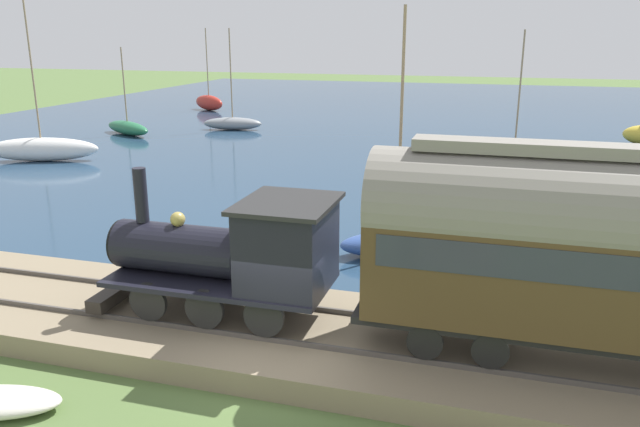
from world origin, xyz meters
TOP-DOWN VIEW (x-y plane):
  - ground_plane at (0.00, 0.00)m, footprint 200.00×200.00m
  - harbor_water at (44.13, 0.00)m, footprint 80.00×80.00m
  - rail_embankment at (1.48, 0.00)m, footprint 4.70×56.00m
  - steam_locomotive at (1.48, 1.33)m, footprint 2.45×5.89m
  - passenger_coach at (1.48, -6.87)m, footprint 2.27×10.54m
  - sailboat_white at (18.67, 21.30)m, footprint 3.40×6.55m
  - sailboat_blue at (8.49, -1.28)m, footprint 2.82×4.10m
  - sailboat_green at (28.64, 22.04)m, footprint 3.53×5.16m
  - sailboat_red at (43.99, 22.97)m, footprint 2.96×4.11m
  - sailboat_black at (25.57, -5.16)m, footprint 2.70×4.57m
  - sailboat_gray at (32.99, 15.60)m, footprint 2.11×4.67m
  - rowboat_near_shore at (9.41, -5.16)m, footprint 1.00×2.42m

SIDE VIEW (x-z plane):
  - ground_plane at x=0.00m, z-range 0.00..0.00m
  - harbor_water at x=44.13m, z-range 0.00..0.01m
  - rowboat_near_shore at x=9.41m, z-range 0.01..0.36m
  - rail_embankment at x=1.48m, z-range -0.06..0.62m
  - sailboat_green at x=28.64m, z-range -2.60..3.65m
  - sailboat_gray at x=32.99m, z-range -3.24..4.31m
  - sailboat_blue at x=8.49m, z-range -3.48..4.57m
  - sailboat_black at x=25.57m, z-range -3.08..4.31m
  - sailboat_white at x=18.67m, z-range -3.81..5.26m
  - sailboat_red at x=43.99m, z-range -3.06..4.59m
  - steam_locomotive at x=1.48m, z-range 0.58..4.05m
  - passenger_coach at x=1.48m, z-range 0.92..5.44m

